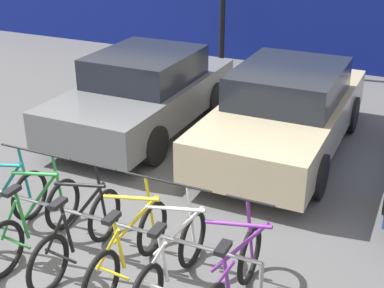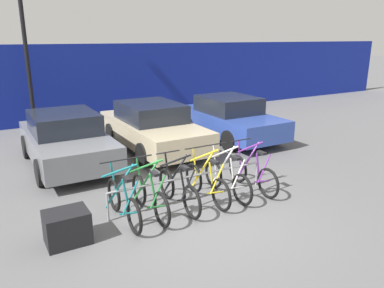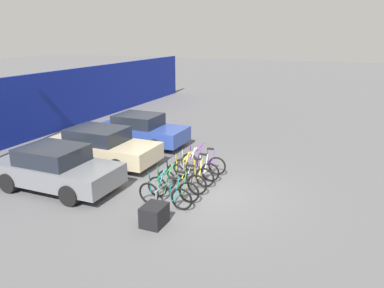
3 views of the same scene
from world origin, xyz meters
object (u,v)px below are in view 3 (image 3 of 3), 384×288
at_px(car_grey, 56,168).
at_px(car_blue, 140,130).
at_px(bicycle_white, 196,169).
at_px(bicycle_teal, 165,195).
at_px(bike_rack, 182,173).
at_px(cargo_crate, 154,215).
at_px(car_beige, 100,146).
at_px(bicycle_black, 182,181).
at_px(bicycle_green, 173,188).
at_px(bicycle_purple, 203,163).
at_px(bicycle_yellow, 190,174).

distance_m(car_grey, car_blue, 5.26).
bearing_deg(car_blue, bicycle_white, -126.11).
bearing_deg(bicycle_teal, bike_rack, 7.60).
bearing_deg(cargo_crate, car_beige, 50.77).
xyz_separation_m(bicycle_white, cargo_crate, (-3.36, -0.23, -0.10)).
relative_size(bicycle_black, car_beige, 0.38).
height_order(bike_rack, cargo_crate, bike_rack).
xyz_separation_m(bicycle_green, bicycle_white, (1.78, 0.00, 0.00)).
xyz_separation_m(bike_rack, bicycle_white, (0.82, -0.15, -0.11)).
relative_size(bicycle_purple, car_beige, 0.38).
bearing_deg(bike_rack, car_blue, 45.53).
bearing_deg(bicycle_black, car_blue, 42.07).
bearing_deg(bicycle_white, cargo_crate, -172.19).
bearing_deg(car_beige, bicycle_green, -114.98).
xyz_separation_m(bicycle_black, car_beige, (1.23, 3.97, 0.31)).
bearing_deg(bicycle_teal, bicycle_purple, 1.90).
xyz_separation_m(bicycle_green, cargo_crate, (-1.58, -0.23, -0.10)).
relative_size(bike_rack, car_beige, 0.79).
bearing_deg(car_beige, bicycle_white, -90.90).
xyz_separation_m(bicycle_yellow, bicycle_white, (0.51, 0.00, 0.00)).
height_order(bicycle_teal, bicycle_yellow, same).
xyz_separation_m(car_beige, car_blue, (2.72, -0.15, -0.00)).
relative_size(bicycle_green, car_beige, 0.38).
bearing_deg(bicycle_purple, bicycle_yellow, 178.68).
height_order(bicycle_green, car_grey, car_grey).
bearing_deg(bicycle_yellow, car_grey, 113.59).
bearing_deg(bike_rack, bicycle_green, -171.29).
distance_m(bicycle_teal, car_blue, 6.37).
bearing_deg(cargo_crate, car_grey, 77.60).
bearing_deg(bicycle_black, car_grey, 107.08).
height_order(bicycle_green, cargo_crate, bicycle_green).
bearing_deg(car_beige, bike_rack, -102.95).
bearing_deg(car_blue, bicycle_black, -135.99).
xyz_separation_m(bicycle_teal, bicycle_purple, (2.98, 0.00, 0.00)).
distance_m(bike_rack, bicycle_white, 0.84).
bearing_deg(bicycle_black, bicycle_white, -1.94).
bearing_deg(bicycle_yellow, bicycle_black, 176.25).
relative_size(bicycle_yellow, cargo_crate, 2.44).
bearing_deg(car_blue, bicycle_yellow, -130.81).
bearing_deg(bicycle_purple, bicycle_green, 178.68).
bearing_deg(bicycle_green, bicycle_yellow, 3.93).
bearing_deg(bicycle_purple, car_blue, 59.76).
distance_m(bicycle_yellow, car_blue, 5.05).
distance_m(bicycle_yellow, car_beige, 4.02).
distance_m(bicycle_purple, car_beige, 4.03).
height_order(bicycle_teal, bicycle_purple, same).
height_order(bike_rack, car_grey, car_grey).
height_order(bicycle_teal, car_beige, car_beige).
bearing_deg(bike_rack, bicycle_black, -157.06).
bearing_deg(cargo_crate, bicycle_black, 5.95).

